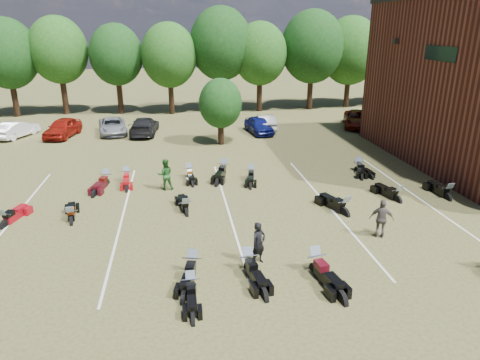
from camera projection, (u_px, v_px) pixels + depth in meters
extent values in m
plane|color=brown|center=(306.00, 235.00, 18.32)|extent=(160.00, 160.00, 0.00)
imported|color=maroon|center=(63.00, 128.00, 34.34)|extent=(2.62, 4.65, 1.49)
imported|color=white|center=(17.00, 129.00, 34.24)|extent=(2.77, 4.19, 1.30)
imported|color=gray|center=(113.00, 126.00, 35.43)|extent=(2.88, 4.92, 1.28)
imported|color=black|center=(144.00, 126.00, 35.20)|extent=(2.37, 5.00, 1.41)
imported|color=#0C1154|center=(259.00, 125.00, 35.55)|extent=(2.17, 4.20, 1.37)
imported|color=#A8A8A3|center=(265.00, 122.00, 36.77)|extent=(1.51, 4.03, 1.31)
imported|color=#510F04|center=(358.00, 119.00, 37.78)|extent=(3.96, 5.62, 1.42)
imported|color=#38383D|center=(370.00, 120.00, 37.31)|extent=(3.13, 5.43, 1.48)
imported|color=black|center=(259.00, 243.00, 15.88)|extent=(0.72, 0.65, 1.65)
imported|color=#235B22|center=(165.00, 174.00, 23.14)|extent=(0.90, 0.73, 1.73)
imported|color=#544D48|center=(382.00, 219.00, 17.85)|extent=(1.07, 0.77, 1.69)
cube|color=black|center=(396.00, 41.00, 28.26)|extent=(0.30, 0.40, 0.30)
cube|color=black|center=(440.00, 54.00, 23.79)|extent=(0.06, 3.00, 0.80)
cylinder|color=black|center=(12.00, 96.00, 41.67)|extent=(0.58, 0.58, 4.08)
ellipsoid|color=#1E4C19|center=(4.00, 50.00, 40.22)|extent=(6.00, 6.00, 6.90)
cylinder|color=black|center=(66.00, 95.00, 42.37)|extent=(0.58, 0.58, 4.08)
ellipsoid|color=#1E4C19|center=(60.00, 50.00, 40.92)|extent=(6.00, 6.00, 6.90)
cylinder|color=black|center=(118.00, 94.00, 43.07)|extent=(0.57, 0.58, 4.08)
ellipsoid|color=#1E4C19|center=(113.00, 49.00, 41.62)|extent=(6.00, 6.00, 6.90)
cylinder|color=black|center=(168.00, 93.00, 43.77)|extent=(0.57, 0.58, 4.08)
ellipsoid|color=#1E4C19|center=(165.00, 49.00, 42.32)|extent=(6.00, 6.00, 6.90)
cylinder|color=black|center=(216.00, 92.00, 44.47)|extent=(0.58, 0.58, 4.08)
ellipsoid|color=#1E4C19|center=(216.00, 48.00, 43.02)|extent=(6.00, 6.00, 6.90)
cylinder|color=black|center=(263.00, 91.00, 45.17)|extent=(0.57, 0.58, 4.08)
ellipsoid|color=#1E4C19|center=(264.00, 48.00, 43.72)|extent=(6.00, 6.00, 6.90)
cylinder|color=black|center=(309.00, 90.00, 45.88)|extent=(0.57, 0.58, 4.08)
ellipsoid|color=#1E4C19|center=(311.00, 48.00, 44.42)|extent=(6.00, 6.00, 6.90)
cylinder|color=black|center=(353.00, 89.00, 46.58)|extent=(0.57, 0.58, 4.08)
ellipsoid|color=#1E4C19|center=(357.00, 47.00, 45.12)|extent=(6.00, 6.00, 6.90)
cylinder|color=black|center=(396.00, 88.00, 47.28)|extent=(0.58, 0.58, 4.08)
ellipsoid|color=#1E4C19|center=(401.00, 47.00, 45.82)|extent=(6.00, 6.00, 6.90)
cylinder|color=black|center=(438.00, 87.00, 47.98)|extent=(0.58, 0.58, 4.08)
ellipsoid|color=#1E4C19|center=(444.00, 47.00, 46.53)|extent=(6.00, 6.00, 6.90)
cylinder|color=black|center=(221.00, 132.00, 32.14)|extent=(0.24, 0.24, 1.90)
sphere|color=#1E4C19|center=(220.00, 103.00, 31.41)|extent=(3.20, 3.20, 3.20)
cube|color=silver|center=(9.00, 224.00, 19.29)|extent=(0.10, 14.00, 0.01)
cube|color=silver|center=(122.00, 217.00, 19.99)|extent=(0.10, 14.00, 0.01)
cube|color=silver|center=(228.00, 211.00, 20.69)|extent=(0.10, 14.00, 0.01)
cube|color=silver|center=(327.00, 205.00, 21.39)|extent=(0.10, 14.00, 0.01)
cube|color=silver|center=(420.00, 199.00, 22.09)|extent=(0.10, 14.00, 0.01)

